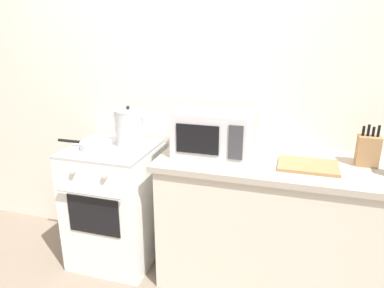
{
  "coord_description": "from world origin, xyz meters",
  "views": [
    {
      "loc": [
        0.9,
        -1.54,
        1.73
      ],
      "look_at": [
        0.26,
        0.6,
        1.0
      ],
      "focal_mm": 32.78,
      "sensor_mm": 36.0,
      "label": 1
    }
  ],
  "objects_px": {
    "stove": "(116,204)",
    "frying_pan": "(95,145)",
    "stock_pot": "(129,127)",
    "microwave": "(213,132)",
    "cutting_board": "(308,166)",
    "knife_block": "(368,150)"
  },
  "relations": [
    {
      "from": "stove",
      "to": "frying_pan",
      "type": "height_order",
      "value": "frying_pan"
    },
    {
      "from": "stove",
      "to": "stock_pot",
      "type": "xyz_separation_m",
      "value": [
        0.11,
        0.09,
        0.59
      ]
    },
    {
      "from": "microwave",
      "to": "cutting_board",
      "type": "bearing_deg",
      "value": -7.11
    },
    {
      "from": "stock_pot",
      "to": "knife_block",
      "type": "relative_size",
      "value": 1.12
    },
    {
      "from": "stock_pot",
      "to": "knife_block",
      "type": "xyz_separation_m",
      "value": [
        1.61,
        0.05,
        -0.04
      ]
    },
    {
      "from": "stove",
      "to": "frying_pan",
      "type": "relative_size",
      "value": 2.15
    },
    {
      "from": "stove",
      "to": "knife_block",
      "type": "relative_size",
      "value": 3.51
    },
    {
      "from": "stock_pot",
      "to": "stove",
      "type": "bearing_deg",
      "value": -140.31
    },
    {
      "from": "knife_block",
      "to": "stock_pot",
      "type": "bearing_deg",
      "value": -178.13
    },
    {
      "from": "microwave",
      "to": "stock_pot",
      "type": "bearing_deg",
      "value": 179.15
    },
    {
      "from": "stove",
      "to": "stock_pot",
      "type": "relative_size",
      "value": 3.13
    },
    {
      "from": "stock_pot",
      "to": "cutting_board",
      "type": "xyz_separation_m",
      "value": [
        1.26,
        -0.09,
        -0.12
      ]
    },
    {
      "from": "cutting_board",
      "to": "frying_pan",
      "type": "bearing_deg",
      "value": -177.67
    },
    {
      "from": "stove",
      "to": "cutting_board",
      "type": "distance_m",
      "value": 1.44
    },
    {
      "from": "stock_pot",
      "to": "cutting_board",
      "type": "bearing_deg",
      "value": -3.98
    },
    {
      "from": "stove",
      "to": "frying_pan",
      "type": "bearing_deg",
      "value": -148.19
    },
    {
      "from": "stock_pot",
      "to": "microwave",
      "type": "distance_m",
      "value": 0.63
    },
    {
      "from": "stock_pot",
      "to": "microwave",
      "type": "xyz_separation_m",
      "value": [
        0.63,
        -0.01,
        0.02
      ]
    },
    {
      "from": "stove",
      "to": "microwave",
      "type": "xyz_separation_m",
      "value": [
        0.74,
        0.08,
        0.61
      ]
    },
    {
      "from": "microwave",
      "to": "frying_pan",
      "type": "bearing_deg",
      "value": -170.64
    },
    {
      "from": "frying_pan",
      "to": "microwave",
      "type": "relative_size",
      "value": 0.86
    },
    {
      "from": "stock_pot",
      "to": "microwave",
      "type": "bearing_deg",
      "value": -0.85
    }
  ]
}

